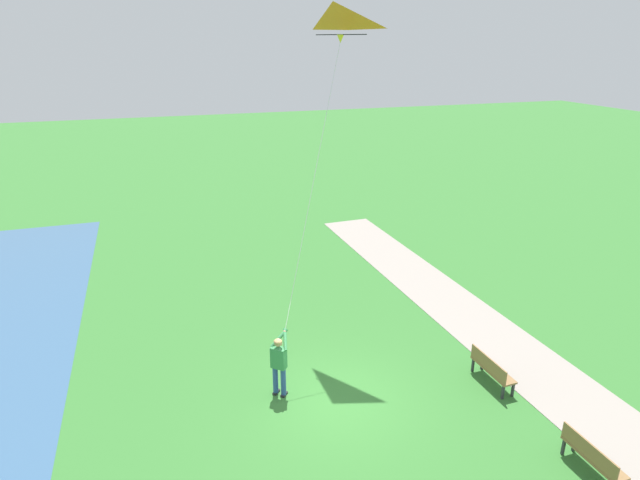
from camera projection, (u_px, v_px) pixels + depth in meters
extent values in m
plane|color=#33702D|center=(337.00, 402.00, 14.02)|extent=(120.00, 120.00, 0.00)
cube|color=gray|center=(577.00, 403.00, 14.00)|extent=(3.40, 32.06, 0.02)
cube|color=#232328|center=(276.00, 392.00, 14.39)|extent=(0.24, 0.25, 0.06)
cylinder|color=#2D4C8E|center=(275.00, 379.00, 14.23)|extent=(0.14, 0.14, 0.82)
cube|color=#232328|center=(284.00, 394.00, 14.30)|extent=(0.24, 0.25, 0.06)
cylinder|color=#2D4C8E|center=(283.00, 382.00, 14.13)|extent=(0.14, 0.14, 0.82)
cube|color=#38894C|center=(279.00, 358.00, 13.93)|extent=(0.44, 0.43, 0.60)
sphere|color=tan|center=(278.00, 343.00, 13.77)|extent=(0.22, 0.22, 0.22)
ellipsoid|color=tan|center=(278.00, 342.00, 13.74)|extent=(0.32, 0.32, 0.13)
cylinder|color=#38894C|center=(279.00, 338.00, 13.99)|extent=(0.56, 0.27, 0.43)
cylinder|color=#38894C|center=(285.00, 340.00, 13.93)|extent=(0.21, 0.56, 0.43)
sphere|color=tan|center=(285.00, 332.00, 14.05)|extent=(0.10, 0.10, 0.10)
pyramid|color=orange|center=(333.00, 21.00, 14.23)|extent=(1.64, 1.93, 0.72)
cone|color=yellow|center=(340.00, 39.00, 14.65)|extent=(0.28, 0.28, 0.22)
cylinder|color=black|center=(340.00, 35.00, 14.61)|extent=(0.98, 1.44, 0.02)
cylinder|color=silver|center=(313.00, 183.00, 14.36)|extent=(2.50, 2.76, 7.23)
cube|color=olive|center=(493.00, 369.00, 14.65)|extent=(0.49, 1.51, 0.05)
cube|color=olive|center=(488.00, 364.00, 14.51)|extent=(0.09, 1.50, 0.40)
cube|color=#2D2D33|center=(482.00, 362.00, 15.37)|extent=(0.06, 0.06, 0.45)
cube|color=#2D2D33|center=(473.00, 365.00, 15.27)|extent=(0.06, 0.06, 0.45)
cube|color=#2D2D33|center=(513.00, 389.00, 14.20)|extent=(0.06, 0.06, 0.45)
cube|color=#2D2D33|center=(503.00, 392.00, 14.09)|extent=(0.06, 0.06, 0.45)
cube|color=olive|center=(594.00, 457.00, 11.58)|extent=(0.49, 1.51, 0.05)
cube|color=olive|center=(589.00, 451.00, 11.44)|extent=(0.09, 1.50, 0.40)
cube|color=#2D2D33|center=(574.00, 443.00, 12.30)|extent=(0.06, 0.06, 0.45)
cube|color=#2D2D33|center=(564.00, 446.00, 12.19)|extent=(0.06, 0.06, 0.45)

